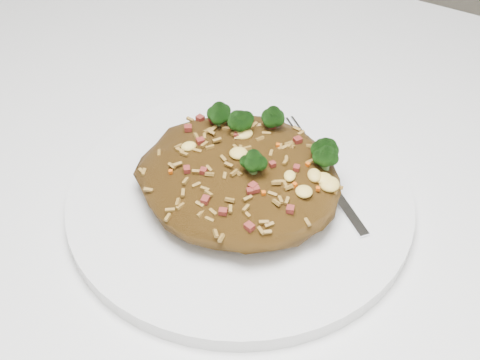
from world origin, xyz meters
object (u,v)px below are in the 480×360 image
object	(u,v)px
dining_table	(202,230)
fried_rice	(241,169)
plate	(240,198)
fork	(325,178)

from	to	relation	value
dining_table	fried_rice	bearing A→B (deg)	-22.21
dining_table	fried_rice	size ratio (longest dim) A/B	6.83
dining_table	plate	world-z (taller)	plate
plate	fork	bearing A→B (deg)	42.53
dining_table	plate	xyz separation A→B (m)	(0.06, -0.03, 0.10)
dining_table	plate	bearing A→B (deg)	-23.59
dining_table	plate	size ratio (longest dim) A/B	4.04
fork	dining_table	bearing A→B (deg)	-128.28
fried_rice	fork	xyz separation A→B (m)	(0.06, 0.05, -0.02)
plate	fork	size ratio (longest dim) A/B	2.20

